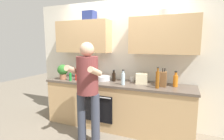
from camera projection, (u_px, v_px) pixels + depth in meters
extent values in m
plane|color=#756B5B|center=(116.00, 127.00, 3.44)|extent=(12.00, 12.00, 0.00)
cube|color=silver|center=(123.00, 62.00, 3.58)|extent=(4.00, 0.06, 2.50)
cube|color=tan|center=(83.00, 37.00, 3.64)|extent=(1.18, 0.32, 0.65)
cube|color=tan|center=(163.00, 35.00, 3.03)|extent=(1.18, 0.32, 0.65)
cylinder|color=silver|center=(168.00, 13.00, 2.95)|extent=(0.31, 0.31, 0.10)
cube|color=navy|center=(89.00, 16.00, 3.52)|extent=(0.24, 0.20, 0.18)
cube|color=tan|center=(116.00, 106.00, 3.38)|extent=(2.80, 0.60, 0.86)
cube|color=brown|center=(116.00, 83.00, 3.31)|extent=(2.84, 0.64, 0.04)
cube|color=black|center=(98.00, 109.00, 3.18)|extent=(0.56, 0.02, 0.50)
cylinder|color=silver|center=(97.00, 97.00, 3.12)|extent=(0.52, 0.02, 0.02)
cylinder|color=#383D4C|center=(82.00, 117.00, 2.89)|extent=(0.14, 0.14, 0.84)
cylinder|color=#383D4C|center=(95.00, 120.00, 2.79)|extent=(0.14, 0.14, 0.84)
cylinder|color=brown|center=(87.00, 75.00, 2.73)|extent=(0.34, 0.34, 0.59)
sphere|color=#D8AD8C|center=(87.00, 49.00, 2.67)|extent=(0.22, 0.22, 0.22)
cylinder|color=#D8AD8C|center=(72.00, 70.00, 2.68)|extent=(0.09, 0.31, 0.19)
cylinder|color=#D8AD8C|center=(95.00, 72.00, 2.53)|extent=(0.09, 0.31, 0.19)
cylinder|color=orange|center=(175.00, 81.00, 2.96)|extent=(0.08, 0.08, 0.19)
cylinder|color=orange|center=(176.00, 74.00, 2.94)|extent=(0.04, 0.04, 0.06)
cylinder|color=black|center=(176.00, 72.00, 2.94)|extent=(0.05, 0.05, 0.02)
cylinder|color=black|center=(114.00, 77.00, 3.40)|extent=(0.07, 0.07, 0.16)
cylinder|color=black|center=(114.00, 72.00, 3.38)|extent=(0.04, 0.04, 0.04)
cylinder|color=black|center=(114.00, 70.00, 3.38)|extent=(0.04, 0.04, 0.02)
cylinder|color=#198C33|center=(70.00, 77.00, 3.46)|extent=(0.05, 0.05, 0.14)
cylinder|color=#198C33|center=(70.00, 72.00, 3.44)|extent=(0.03, 0.03, 0.07)
cylinder|color=black|center=(70.00, 70.00, 3.44)|extent=(0.03, 0.03, 0.01)
cylinder|color=#8C4C14|center=(157.00, 80.00, 2.85)|extent=(0.06, 0.06, 0.28)
cylinder|color=#8C4C14|center=(158.00, 70.00, 2.82)|extent=(0.03, 0.03, 0.06)
cylinder|color=black|center=(158.00, 68.00, 2.82)|extent=(0.03, 0.03, 0.01)
cylinder|color=silver|center=(123.00, 79.00, 3.10)|extent=(0.07, 0.07, 0.21)
cylinder|color=silver|center=(123.00, 72.00, 3.08)|extent=(0.04, 0.04, 0.05)
cylinder|color=black|center=(123.00, 70.00, 3.07)|extent=(0.04, 0.04, 0.02)
cylinder|color=white|center=(132.00, 79.00, 3.38)|extent=(0.07, 0.07, 0.09)
cylinder|color=silver|center=(104.00, 78.00, 3.49)|extent=(0.29, 0.29, 0.09)
cube|color=brown|center=(163.00, 79.00, 2.96)|extent=(0.10, 0.14, 0.26)
cylinder|color=black|center=(163.00, 70.00, 2.93)|extent=(0.02, 0.02, 0.06)
cylinder|color=black|center=(165.00, 70.00, 2.95)|extent=(0.02, 0.02, 0.06)
cylinder|color=#9E6647|center=(63.00, 77.00, 3.60)|extent=(0.13, 0.13, 0.11)
sphere|color=#2D6B28|center=(63.00, 70.00, 3.57)|extent=(0.22, 0.22, 0.22)
cube|color=red|center=(81.00, 76.00, 3.55)|extent=(0.22, 0.21, 0.15)
cube|color=beige|center=(142.00, 78.00, 3.20)|extent=(0.23, 0.22, 0.19)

